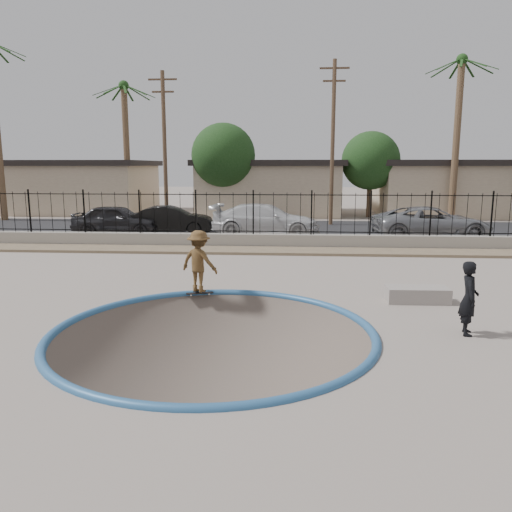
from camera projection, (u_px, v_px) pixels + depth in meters
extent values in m
cube|color=gray|center=(256.00, 265.00, 23.64)|extent=(120.00, 120.00, 2.20)
torus|color=#2B5B8D|center=(213.00, 333.00, 10.68)|extent=(7.04, 7.04, 0.20)
cube|color=#8A755A|center=(251.00, 251.00, 20.68)|extent=(42.00, 1.60, 0.11)
cube|color=#9E978B|center=(253.00, 241.00, 21.72)|extent=(42.00, 0.45, 0.60)
cube|color=black|center=(253.00, 231.00, 21.64)|extent=(40.00, 0.04, 0.03)
cube|color=black|center=(253.00, 195.00, 21.36)|extent=(40.00, 0.04, 0.04)
cube|color=black|center=(262.00, 228.00, 28.34)|extent=(90.00, 8.00, 0.04)
cube|color=tan|center=(75.00, 189.00, 38.40)|extent=(11.00, 8.00, 3.50)
cube|color=black|center=(74.00, 163.00, 38.05)|extent=(11.60, 8.60, 0.40)
cube|color=tan|center=(270.00, 190.00, 37.36)|extent=(10.00, 8.00, 3.50)
cube|color=black|center=(270.00, 163.00, 37.01)|extent=(10.60, 8.60, 0.40)
cube|color=tan|center=(461.00, 190.00, 36.38)|extent=(12.00, 8.00, 3.50)
cube|color=black|center=(463.00, 163.00, 36.03)|extent=(12.60, 8.60, 0.40)
cylinder|color=brown|center=(127.00, 151.00, 35.11)|extent=(0.44, 0.44, 9.00)
sphere|color=#1D4317|center=(124.00, 85.00, 34.31)|extent=(0.70, 0.70, 0.70)
cylinder|color=brown|center=(456.00, 142.00, 31.52)|extent=(0.44, 0.44, 10.00)
sphere|color=#1D4317|center=(462.00, 59.00, 30.63)|extent=(0.70, 0.70, 0.70)
cylinder|color=#473323|center=(165.00, 149.00, 29.92)|extent=(0.24, 0.24, 9.00)
cube|color=#473323|center=(162.00, 79.00, 29.20)|extent=(1.70, 0.10, 0.10)
cube|color=#473323|center=(163.00, 92.00, 29.33)|extent=(1.30, 0.10, 0.10)
cylinder|color=#473323|center=(333.00, 144.00, 29.18)|extent=(0.24, 0.24, 9.50)
cube|color=#473323|center=(335.00, 68.00, 28.42)|extent=(1.70, 0.10, 0.10)
cube|color=#473323|center=(334.00, 81.00, 28.54)|extent=(1.30, 0.10, 0.10)
cylinder|color=#473323|center=(224.00, 195.00, 34.18)|extent=(0.34, 0.34, 3.00)
sphere|color=#143311|center=(223.00, 155.00, 33.69)|extent=(4.32, 4.32, 4.32)
cylinder|color=#473323|center=(369.00, 197.00, 34.48)|extent=(0.34, 0.34, 2.75)
sphere|color=#143311|center=(371.00, 161.00, 34.04)|extent=(3.96, 3.96, 3.96)
imported|color=brown|center=(199.00, 265.00, 13.68)|extent=(1.26, 1.02, 1.70)
cube|color=black|center=(200.00, 293.00, 13.82)|extent=(0.77, 0.41, 0.02)
cylinder|color=silver|center=(191.00, 295.00, 13.70)|extent=(0.05, 0.04, 0.05)
cylinder|color=silver|center=(190.00, 294.00, 13.84)|extent=(0.05, 0.04, 0.05)
cylinder|color=silver|center=(209.00, 294.00, 13.82)|extent=(0.05, 0.04, 0.05)
cylinder|color=silver|center=(208.00, 293.00, 13.96)|extent=(0.05, 0.04, 0.05)
imported|color=black|center=(469.00, 298.00, 10.48)|extent=(0.48, 0.64, 1.58)
cube|color=gray|center=(417.00, 294.00, 13.09)|extent=(1.61, 0.73, 0.40)
imported|color=black|center=(117.00, 220.00, 25.60)|extent=(4.48, 1.84, 1.52)
imported|color=black|center=(171.00, 220.00, 25.85)|extent=(4.47, 1.94, 1.43)
imported|color=silver|center=(266.00, 220.00, 25.17)|extent=(5.65, 2.73, 1.58)
imported|color=gray|center=(431.00, 223.00, 24.08)|extent=(5.75, 2.99, 1.55)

